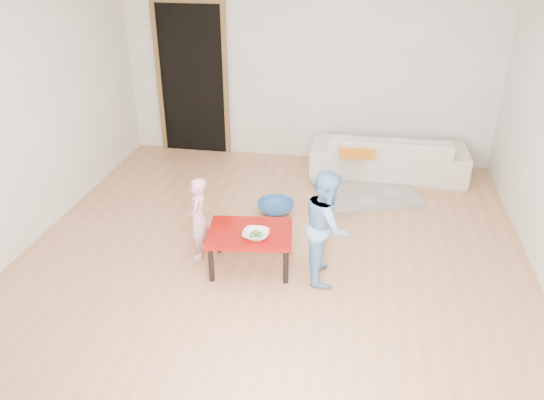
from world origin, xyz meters
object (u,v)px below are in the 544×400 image
(bowl, at_px, (256,235))
(child_blue, at_px, (327,226))
(sofa, at_px, (388,154))
(basin, at_px, (276,207))
(red_table, at_px, (251,249))
(child_pink, at_px, (198,218))

(bowl, height_order, child_blue, child_blue)
(sofa, distance_m, basin, 1.82)
(red_table, bearing_deg, child_pink, 167.41)
(sofa, relative_size, child_blue, 1.86)
(bowl, bearing_deg, child_pink, 160.75)
(red_table, height_order, child_pink, child_pink)
(child_pink, xyz_separation_m, basin, (0.59, 1.01, -0.35))
(bowl, distance_m, child_pink, 0.65)
(sofa, xyz_separation_m, child_pink, (-1.85, -2.30, 0.12))
(sofa, height_order, child_blue, child_blue)
(child_pink, height_order, basin, child_pink)
(child_pink, relative_size, basin, 2.00)
(red_table, bearing_deg, child_blue, -1.38)
(child_pink, height_order, child_blue, child_blue)
(bowl, relative_size, child_pink, 0.29)
(child_blue, bearing_deg, sofa, -20.75)
(child_blue, height_order, basin, child_blue)
(red_table, bearing_deg, bowl, -51.66)
(red_table, relative_size, basin, 1.89)
(red_table, xyz_separation_m, bowl, (0.07, -0.09, 0.22))
(bowl, xyz_separation_m, child_blue, (0.63, 0.08, 0.11))
(red_table, xyz_separation_m, child_pink, (-0.54, 0.12, 0.22))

